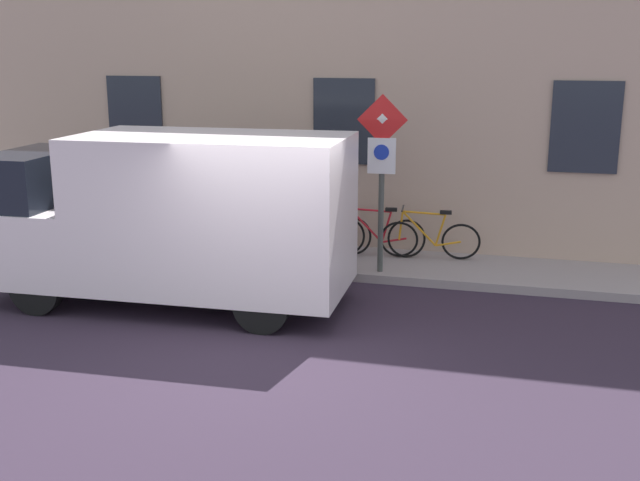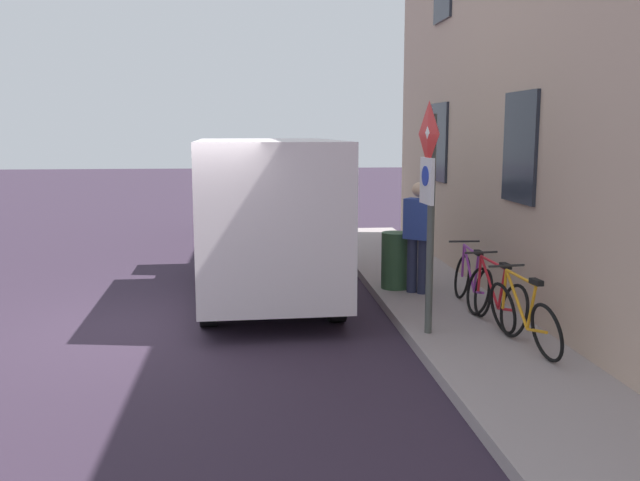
% 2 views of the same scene
% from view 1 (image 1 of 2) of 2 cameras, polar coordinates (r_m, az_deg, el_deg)
% --- Properties ---
extents(ground_plane, '(80.00, 80.00, 0.00)m').
position_cam_1_polar(ground_plane, '(9.94, -4.62, -7.83)').
color(ground_plane, '#2F2333').
extents(sidewalk_slab, '(1.74, 16.76, 0.14)m').
position_cam_1_polar(sidewalk_slab, '(13.48, 0.87, -1.54)').
color(sidewalk_slab, gray).
rests_on(sidewalk_slab, ground_plane).
extents(building_facade, '(0.75, 14.76, 7.53)m').
position_cam_1_polar(building_facade, '(14.17, 2.15, 14.34)').
color(building_facade, tan).
rests_on(building_facade, ground_plane).
extents(sign_post_stacked, '(0.16, 0.56, 2.73)m').
position_cam_1_polar(sign_post_stacked, '(12.26, 4.55, 5.94)').
color(sign_post_stacked, '#474C47').
rests_on(sign_post_stacked, sidewalk_slab).
extents(delivery_van, '(2.17, 5.39, 2.50)m').
position_cam_1_polar(delivery_van, '(11.38, -10.62, 1.83)').
color(delivery_van, white).
rests_on(delivery_van, ground_plane).
extents(bicycle_orange, '(0.46, 1.72, 0.89)m').
position_cam_1_polar(bicycle_orange, '(13.40, 8.04, 0.17)').
color(bicycle_orange, black).
rests_on(bicycle_orange, sidewalk_slab).
extents(bicycle_red, '(0.46, 1.72, 0.89)m').
position_cam_1_polar(bicycle_red, '(13.53, 4.12, 0.41)').
color(bicycle_red, black).
rests_on(bicycle_red, sidewalk_slab).
extents(bicycle_purple, '(0.46, 1.71, 0.89)m').
position_cam_1_polar(bicycle_purple, '(13.73, 0.30, 0.65)').
color(bicycle_purple, black).
rests_on(bicycle_purple, sidewalk_slab).
extents(pedestrian, '(0.47, 0.45, 1.72)m').
position_cam_1_polar(pedestrian, '(13.34, -4.21, 2.67)').
color(pedestrian, '#262B47').
rests_on(pedestrian, sidewalk_slab).
extents(litter_bin, '(0.44, 0.44, 0.90)m').
position_cam_1_polar(litter_bin, '(13.31, -6.01, 0.49)').
color(litter_bin, '#2D5133').
rests_on(litter_bin, sidewalk_slab).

